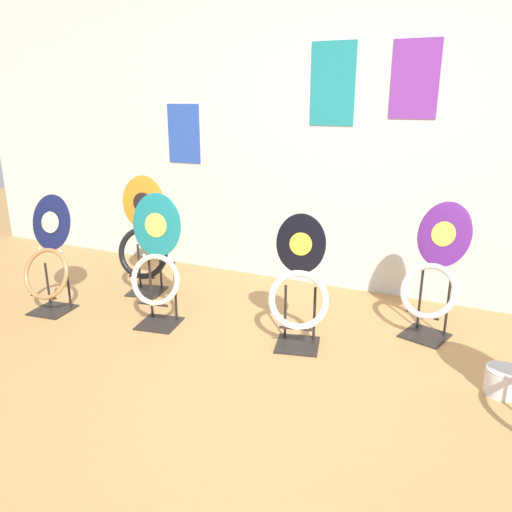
% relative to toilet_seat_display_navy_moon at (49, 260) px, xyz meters
% --- Properties ---
extents(ground_plane, '(14.00, 14.00, 0.00)m').
position_rel_toilet_seat_display_navy_moon_xyz_m(ground_plane, '(1.88, -0.80, -0.40)').
color(ground_plane, '#B7844C').
extents(wall_back, '(8.00, 0.07, 2.60)m').
position_rel_toilet_seat_display_navy_moon_xyz_m(wall_back, '(1.88, 1.43, 0.90)').
color(wall_back, silver).
rests_on(wall_back, ground_plane).
extents(toilet_seat_display_navy_moon, '(0.41, 0.34, 0.89)m').
position_rel_toilet_seat_display_navy_moon_xyz_m(toilet_seat_display_navy_moon, '(0.00, 0.00, 0.00)').
color(toilet_seat_display_navy_moon, black).
rests_on(toilet_seat_display_navy_moon, ground_plane).
extents(toilet_seat_display_jazz_black, '(0.42, 0.34, 0.89)m').
position_rel_toilet_seat_display_navy_moon_xyz_m(toilet_seat_display_jazz_black, '(1.92, 0.23, -0.01)').
color(toilet_seat_display_jazz_black, black).
rests_on(toilet_seat_display_jazz_black, ground_plane).
extents(toilet_seat_display_orange_sun, '(0.46, 0.33, 0.98)m').
position_rel_toilet_seat_display_navy_moon_xyz_m(toilet_seat_display_orange_sun, '(0.42, 0.60, 0.03)').
color(toilet_seat_display_orange_sun, black).
rests_on(toilet_seat_display_orange_sun, ground_plane).
extents(toilet_seat_display_purple_note, '(0.46, 0.45, 0.92)m').
position_rel_toilet_seat_display_navy_moon_xyz_m(toilet_seat_display_purple_note, '(2.69, 0.76, 0.03)').
color(toilet_seat_display_purple_note, black).
rests_on(toilet_seat_display_purple_note, ground_plane).
extents(toilet_seat_display_teal_sax, '(0.39, 0.32, 0.95)m').
position_rel_toilet_seat_display_navy_moon_xyz_m(toilet_seat_display_teal_sax, '(0.89, 0.13, 0.07)').
color(toilet_seat_display_teal_sax, black).
rests_on(toilet_seat_display_teal_sax, ground_plane).
extents(paint_can, '(0.19, 0.19, 0.16)m').
position_rel_toilet_seat_display_navy_moon_xyz_m(paint_can, '(3.15, 0.18, -0.32)').
color(paint_can, silver).
rests_on(paint_can, ground_plane).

